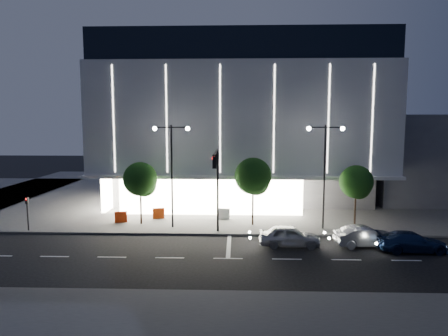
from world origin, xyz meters
TOP-DOWN VIEW (x-y plane):
  - ground at (0.00, 0.00)m, footprint 160.00×160.00m
  - sidewalk_museum at (5.00, 24.00)m, footprint 70.00×40.00m
  - museum at (2.98, 22.31)m, footprint 30.00×25.80m
  - annex_building at (26.00, 24.00)m, footprint 16.00×20.00m
  - traffic_mast at (1.00, 3.34)m, footprint 0.33×5.89m
  - street_lamp_west at (-3.00, 6.00)m, footprint 3.16×0.36m
  - street_lamp_east at (10.00, 6.00)m, footprint 3.16×0.36m
  - ped_signal_far at (-15.00, 4.50)m, footprint 0.22×0.24m
  - tree_left at (-5.97, 7.02)m, footprint 3.02×3.02m
  - tree_mid at (4.03, 7.02)m, footprint 3.25×3.25m
  - tree_right at (13.03, 7.02)m, footprint 2.91×2.91m
  - car_lead at (6.55, 1.35)m, footprint 4.59×1.91m
  - car_second at (12.22, 1.50)m, footprint 4.72×2.06m
  - car_third at (15.13, 0.43)m, footprint 4.96×2.07m
  - barrier_a at (-7.97, 7.43)m, footprint 1.13×0.51m
  - barrier_c at (-4.82, 9.01)m, footprint 1.13×0.50m
  - barrier_d at (1.38, 9.02)m, footprint 1.12×0.41m

SIDE VIEW (x-z plane):
  - ground at x=0.00m, z-range 0.00..0.00m
  - sidewalk_museum at x=5.00m, z-range 0.00..0.15m
  - barrier_a at x=-7.97m, z-range 0.15..1.15m
  - barrier_c at x=-4.82m, z-range 0.15..1.15m
  - barrier_d at x=1.38m, z-range 0.15..1.15m
  - car_third at x=15.13m, z-range 0.00..1.43m
  - car_second at x=12.22m, z-range 0.00..1.51m
  - car_lead at x=6.55m, z-range 0.00..1.55m
  - ped_signal_far at x=-15.00m, z-range 0.39..3.39m
  - tree_right at x=13.03m, z-range 1.13..6.64m
  - tree_left at x=-5.97m, z-range 1.17..6.90m
  - tree_mid at x=4.03m, z-range 1.26..7.41m
  - annex_building at x=26.00m, z-range 0.00..10.00m
  - traffic_mast at x=1.00m, z-range 1.49..8.56m
  - street_lamp_west at x=-3.00m, z-range 1.46..10.46m
  - street_lamp_east at x=10.00m, z-range 1.46..10.46m
  - museum at x=2.98m, z-range 0.27..18.27m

